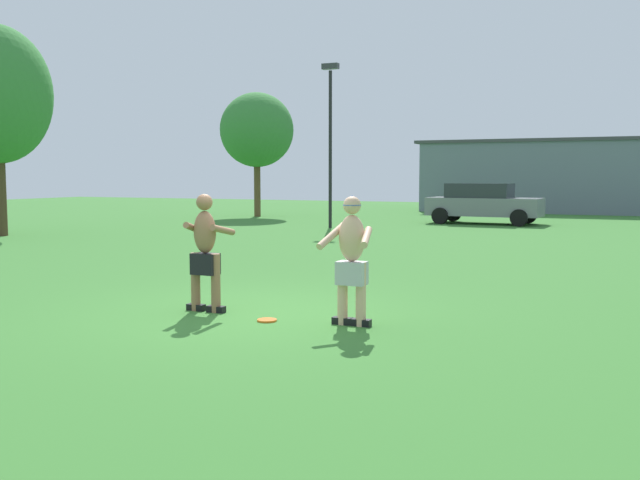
% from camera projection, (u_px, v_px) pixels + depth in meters
% --- Properties ---
extents(ground_plane, '(80.00, 80.00, 0.00)m').
position_uv_depth(ground_plane, '(247.00, 312.00, 9.75)').
color(ground_plane, '#38752D').
extents(player_with_cap, '(0.69, 0.57, 1.64)m').
position_uv_depth(player_with_cap, '(352.00, 255.00, 8.83)').
color(player_with_cap, black).
rests_on(player_with_cap, ground_plane).
extents(player_in_black, '(0.60, 0.58, 1.64)m').
position_uv_depth(player_in_black, '(205.00, 250.00, 9.75)').
color(player_in_black, black).
rests_on(player_in_black, ground_plane).
extents(frisbee, '(0.26, 0.26, 0.03)m').
position_uv_depth(frisbee, '(267.00, 320.00, 9.16)').
color(frisbee, orange).
rests_on(frisbee, ground_plane).
extents(car_gray_mid_lot, '(4.38, 2.20, 1.58)m').
position_uv_depth(car_gray_mid_lot, '(483.00, 203.00, 27.50)').
color(car_gray_mid_lot, slate).
rests_on(car_gray_mid_lot, ground_plane).
extents(lamp_post, '(0.60, 0.24, 5.84)m').
position_uv_depth(lamp_post, '(330.00, 128.00, 25.16)').
color(lamp_post, black).
rests_on(lamp_post, ground_plane).
extents(outbuilding_behind_lot, '(14.52, 4.51, 3.69)m').
position_uv_depth(outbuilding_behind_lot, '(564.00, 176.00, 35.95)').
color(outbuilding_behind_lot, slate).
rests_on(outbuilding_behind_lot, ground_plane).
extents(tree_left_field, '(3.35, 3.35, 5.64)m').
position_uv_depth(tree_left_field, '(257.00, 130.00, 32.06)').
color(tree_left_field, brown).
rests_on(tree_left_field, ground_plane).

